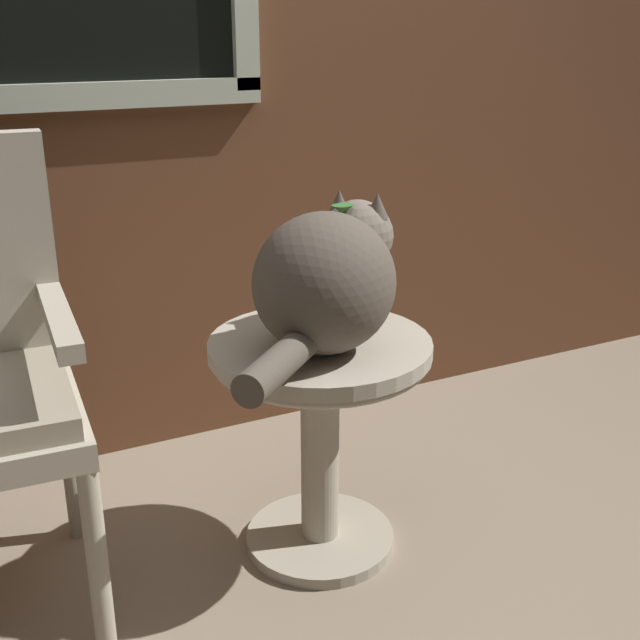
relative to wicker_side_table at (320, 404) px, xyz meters
name	(u,v)px	position (x,y,z in m)	size (l,w,h in m)	color
ground_plane	(311,584)	(-0.09, -0.14, -0.39)	(6.00, 6.00, 0.00)	gray
wicker_side_table	(320,404)	(0.00, 0.00, 0.00)	(0.52, 0.52, 0.56)	#B2A893
cat	(328,278)	(0.00, -0.04, 0.33)	(0.55, 0.51, 0.32)	brown
pewter_vase_with_ivy	(333,288)	(0.07, 0.07, 0.26)	(0.14, 0.14, 0.30)	#99999E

